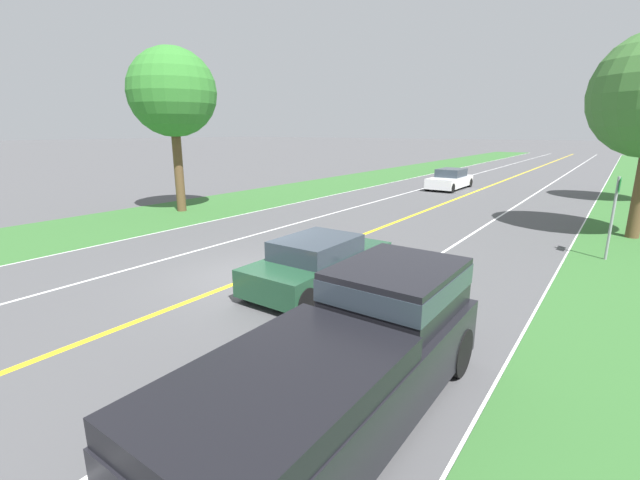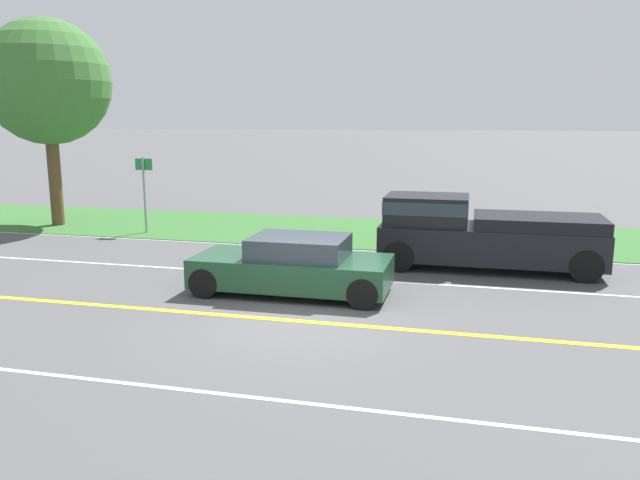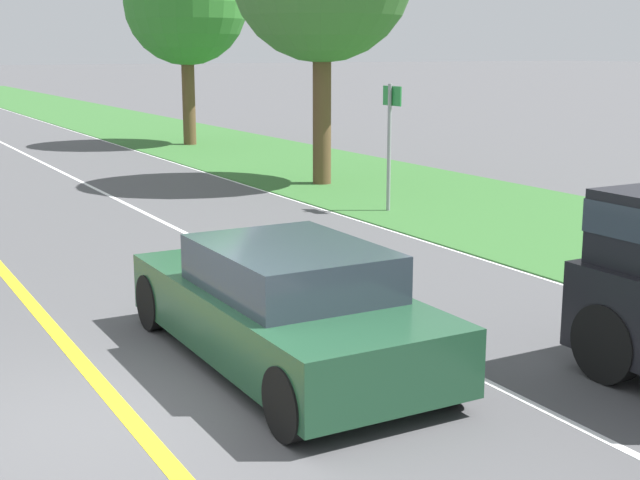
% 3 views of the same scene
% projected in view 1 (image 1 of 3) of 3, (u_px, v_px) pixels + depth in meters
% --- Properties ---
extents(ground_plane, '(400.00, 400.00, 0.00)m').
position_uv_depth(ground_plane, '(251.00, 278.00, 12.05)').
color(ground_plane, '#4C4C4F').
extents(centre_divider_line, '(0.18, 160.00, 0.01)m').
position_uv_depth(centre_divider_line, '(251.00, 277.00, 12.05)').
color(centre_divider_line, yellow).
rests_on(centre_divider_line, ground).
extents(lane_edge_line_right, '(0.14, 160.00, 0.01)m').
position_uv_depth(lane_edge_line_right, '(517.00, 349.00, 8.11)').
color(lane_edge_line_right, white).
rests_on(lane_edge_line_right, ground).
extents(lane_edge_line_left, '(0.14, 160.00, 0.01)m').
position_uv_depth(lane_edge_line_left, '(116.00, 241.00, 16.00)').
color(lane_edge_line_left, white).
rests_on(lane_edge_line_left, ground).
extents(lane_dash_same_dir, '(0.10, 160.00, 0.01)m').
position_uv_depth(lane_dash_same_dir, '(358.00, 306.00, 10.08)').
color(lane_dash_same_dir, white).
rests_on(lane_dash_same_dir, ground).
extents(lane_dash_oncoming, '(0.10, 160.00, 0.01)m').
position_uv_depth(lane_dash_oncoming, '(174.00, 257.00, 14.03)').
color(lane_dash_oncoming, white).
rests_on(lane_dash_oncoming, ground).
extents(grass_verge_left, '(6.00, 160.00, 0.03)m').
position_uv_depth(grass_verge_left, '(77.00, 230.00, 17.69)').
color(grass_verge_left, '#33662D').
rests_on(grass_verge_left, ground).
extents(ego_car, '(1.93, 4.51, 1.35)m').
position_uv_depth(ego_car, '(320.00, 263.00, 11.28)').
color(ego_car, '#1E472D').
rests_on(ego_car, ground).
extents(dog, '(0.44, 1.15, 0.83)m').
position_uv_depth(dog, '(359.00, 276.00, 10.60)').
color(dog, black).
rests_on(dog, ground).
extents(pickup_truck, '(2.00, 5.78, 1.95)m').
position_uv_depth(pickup_truck, '(351.00, 356.00, 5.94)').
color(pickup_truck, black).
rests_on(pickup_truck, ground).
extents(oncoming_car, '(1.91, 4.71, 1.41)m').
position_uv_depth(oncoming_car, '(450.00, 180.00, 30.19)').
color(oncoming_car, white).
rests_on(oncoming_car, ground).
extents(roadside_tree_left_near, '(4.19, 4.19, 7.89)m').
position_uv_depth(roadside_tree_left_near, '(172.00, 93.00, 20.49)').
color(roadside_tree_left_near, brown).
rests_on(roadside_tree_left_near, ground).
extents(street_sign, '(0.11, 0.64, 2.67)m').
position_uv_depth(street_sign, '(614.00, 209.00, 13.24)').
color(street_sign, gray).
rests_on(street_sign, ground).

